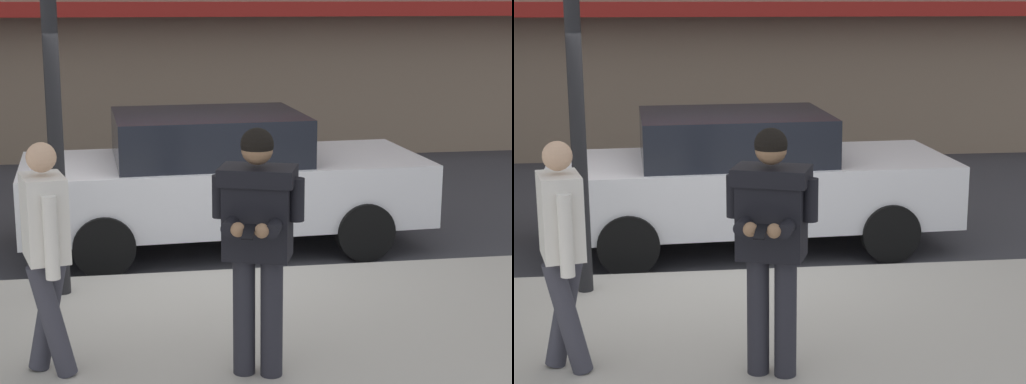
% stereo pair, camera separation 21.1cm
% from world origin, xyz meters
% --- Properties ---
extents(ground_plane, '(80.00, 80.00, 0.00)m').
position_xyz_m(ground_plane, '(0.00, 0.00, 0.00)').
color(ground_plane, '#333338').
extents(curb_paint_line, '(28.00, 0.12, 0.01)m').
position_xyz_m(curb_paint_line, '(1.00, 0.05, 0.00)').
color(curb_paint_line, silver).
rests_on(curb_paint_line, ground).
extents(parked_sedan_mid, '(4.59, 2.10, 1.54)m').
position_xyz_m(parked_sedan_mid, '(0.50, 1.12, 0.79)').
color(parked_sedan_mid, silver).
rests_on(parked_sedan_mid, ground).
extents(man_texting_on_phone, '(0.62, 0.65, 1.81)m').
position_xyz_m(man_texting_on_phone, '(0.32, -2.65, 1.25)').
color(man_texting_on_phone, '#23232B').
rests_on(man_texting_on_phone, sidewalk).
extents(pedestrian_in_light_coat, '(0.39, 0.59, 1.70)m').
position_xyz_m(pedestrian_in_light_coat, '(-1.14, -2.38, 1.11)').
color(pedestrian_in_light_coat, '#33333D').
rests_on(pedestrian_in_light_coat, sidewalk).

